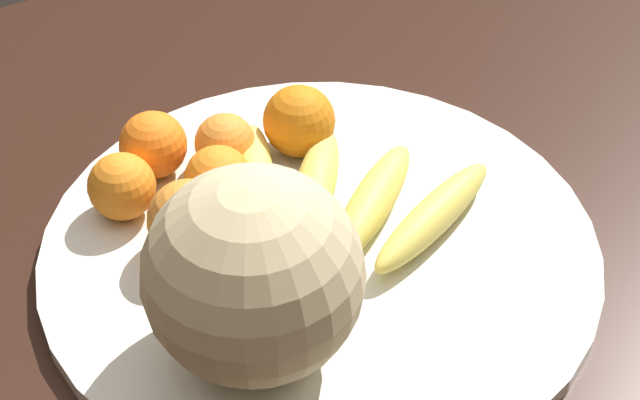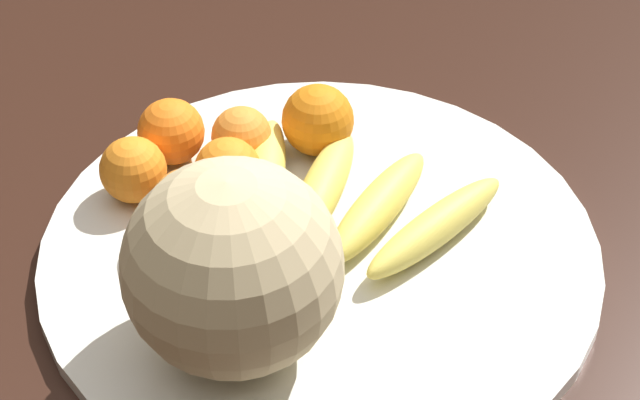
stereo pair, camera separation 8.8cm
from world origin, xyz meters
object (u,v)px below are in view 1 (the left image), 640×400
melon (253,275)px  orange_front_right (225,143)px  fruit_bowl (320,250)px  orange_front_left (188,220)px  orange_mid_center (299,121)px  orange_back_left (122,186)px  banana_bunch (341,197)px  orange_top_small (260,222)px  kitchen_table (355,282)px  produce_tag (280,202)px  orange_side_extra (153,145)px  orange_back_right (218,179)px

melon → orange_front_right: bearing=-109.6°
fruit_bowl → melon: 0.16m
melon → fruit_bowl: bearing=-141.6°
melon → orange_front_left: melon is taller
orange_mid_center → orange_back_left: (0.18, 0.00, -0.00)m
melon → orange_back_left: (0.03, -0.20, -0.05)m
banana_bunch → orange_front_left: size_ratio=3.53×
orange_front_right → orange_top_small: bearing=79.1°
kitchen_table → orange_front_left: (0.16, -0.01, 0.14)m
fruit_bowl → orange_front_right: 0.14m
fruit_bowl → orange_top_small: bearing=-21.4°
fruit_bowl → produce_tag: size_ratio=6.33×
banana_bunch → orange_front_left: orange_front_left is taller
banana_bunch → orange_side_extra: bearing=87.6°
melon → orange_front_left: size_ratio=2.36×
banana_bunch → orange_side_extra: orange_side_extra is taller
orange_back_left → orange_top_small: size_ratio=0.95×
melon → orange_back_right: melon is taller
kitchen_table → produce_tag: produce_tag is taller
orange_front_right → orange_top_small: orange_top_small is taller
orange_side_extra → produce_tag: orange_side_extra is taller
orange_back_right → orange_back_left: bearing=-22.6°
orange_front_right → produce_tag: bearing=105.5°
orange_front_right → orange_mid_center: size_ratio=0.83×
kitchen_table → orange_top_small: size_ratio=23.03×
kitchen_table → orange_back_left: orange_back_left is taller
orange_back_left → orange_side_extra: orange_side_extra is taller
orange_front_right → fruit_bowl: bearing=100.7°
melon → orange_side_extra: 0.24m
kitchen_table → produce_tag: 0.13m
orange_front_right → orange_side_extra: bearing=-24.2°
melon → produce_tag: (-0.09, -0.14, -0.08)m
orange_back_right → orange_top_small: orange_top_small is taller
orange_side_extra → produce_tag: (-0.08, 0.10, -0.03)m
orange_side_extra → orange_back_right: bearing=113.9°
orange_front_left → orange_top_small: size_ratio=1.11×
melon → orange_top_small: size_ratio=2.62×
orange_mid_center → kitchen_table: bearing=96.8°
orange_front_right → produce_tag: (-0.02, 0.07, -0.03)m
orange_mid_center → orange_back_right: size_ratio=1.13×
orange_front_right → orange_mid_center: 0.07m
banana_bunch → produce_tag: 0.06m
orange_front_left → orange_back_right: 0.06m
fruit_bowl → orange_back_right: bearing=-59.0°
banana_bunch → kitchen_table: bearing=-25.6°
fruit_bowl → banana_bunch: bearing=-144.4°
melon → banana_bunch: 0.18m
banana_bunch → orange_back_right: size_ratio=4.11×
kitchen_table → melon: size_ratio=8.78×
orange_front_right → orange_back_left: orange_back_left is taller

